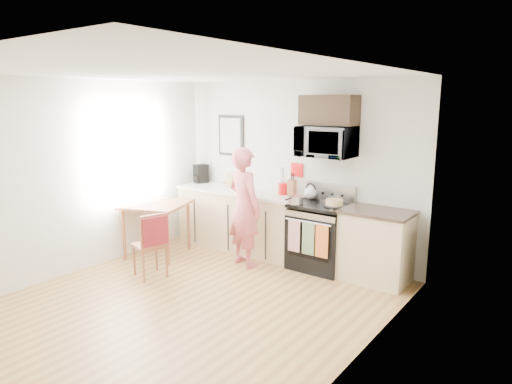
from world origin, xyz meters
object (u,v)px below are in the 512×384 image
Objects in this scene: microwave at (327,142)px; chair at (153,237)px; range at (320,238)px; person at (244,207)px; cake at (334,203)px; dining_table at (156,209)px.

microwave is 0.85× the size of chair.
person reaches higher than range.
person is at bearing 78.57° from chair.
microwave is 2.75× the size of cake.
cake is (0.22, -0.05, 0.53)m from range.
chair is at bearing -133.03° from range.
person is at bearing 18.33° from dining_table.
cake is (0.22, -0.15, -0.79)m from microwave.
microwave is 2.62m from chair.
dining_table is 2.65m from cake.
range is 1.31× the size of chair.
range reaches higher than cake.
person is 1.32m from chair.
person is (-0.92, -0.63, -0.92)m from microwave.
microwave is at bearing -129.02° from person.
range is 2.46m from dining_table.
cake is at bearing 20.41° from dining_table.
person is 6.10× the size of cake.
microwave is at bearing 90.06° from range.
range is 1.14m from person.
dining_table is (-2.25, -1.07, -1.05)m from microwave.
person reaches higher than dining_table.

